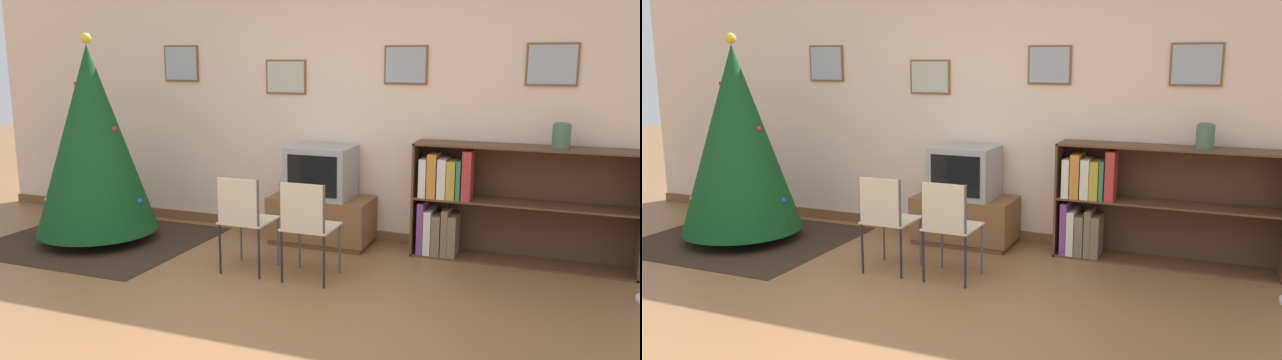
{
  "view_description": "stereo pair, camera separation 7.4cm",
  "coord_description": "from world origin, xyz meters",
  "views": [
    {
      "loc": [
        2.01,
        -3.1,
        1.76
      ],
      "look_at": [
        0.22,
        1.43,
        0.81
      ],
      "focal_mm": 35.0,
      "sensor_mm": 36.0,
      "label": 1
    },
    {
      "loc": [
        2.08,
        -3.07,
        1.76
      ],
      "look_at": [
        0.22,
        1.43,
        0.81
      ],
      "focal_mm": 35.0,
      "sensor_mm": 36.0,
      "label": 2
    }
  ],
  "objects": [
    {
      "name": "area_rug",
      "position": [
        -2.17,
        1.58,
        0.0
      ],
      "size": [
        1.98,
        1.72,
        0.01
      ],
      "color": "#332319",
      "rests_on": "ground_plane"
    },
    {
      "name": "ground_plane",
      "position": [
        0.0,
        0.0,
        0.0
      ],
      "size": [
        24.0,
        24.0,
        0.0
      ],
      "primitive_type": "plane",
      "color": "brown"
    },
    {
      "name": "folding_chair_right",
      "position": [
        0.17,
        1.28,
        0.47
      ],
      "size": [
        0.4,
        0.4,
        0.82
      ],
      "color": "beige",
      "rests_on": "ground_plane"
    },
    {
      "name": "television",
      "position": [
        -0.11,
        2.31,
        0.7
      ],
      "size": [
        0.59,
        0.49,
        0.49
      ],
      "color": "#9E9E99",
      "rests_on": "tv_console"
    },
    {
      "name": "wall_back",
      "position": [
        0.0,
        2.63,
        1.35
      ],
      "size": [
        8.54,
        0.11,
        2.7
      ],
      "color": "beige",
      "rests_on": "ground_plane"
    },
    {
      "name": "folding_chair_left",
      "position": [
        -0.39,
        1.28,
        0.47
      ],
      "size": [
        0.4,
        0.4,
        0.82
      ],
      "color": "beige",
      "rests_on": "ground_plane"
    },
    {
      "name": "bookshelf",
      "position": [
        1.37,
        2.4,
        0.51
      ],
      "size": [
        1.87,
        0.36,
        1.03
      ],
      "color": "brown",
      "rests_on": "ground_plane"
    },
    {
      "name": "tv_console",
      "position": [
        -0.11,
        2.31,
        0.23
      ],
      "size": [
        0.97,
        0.5,
        0.46
      ],
      "color": "brown",
      "rests_on": "ground_plane"
    },
    {
      "name": "christmas_tree",
      "position": [
        -2.17,
        1.58,
        0.99
      ],
      "size": [
        1.13,
        1.13,
        1.98
      ],
      "color": "maroon",
      "rests_on": "area_rug"
    },
    {
      "name": "vase",
      "position": [
        1.99,
        2.37,
        1.14
      ],
      "size": [
        0.15,
        0.15,
        0.21
      ],
      "color": "#47664C",
      "rests_on": "bookshelf"
    }
  ]
}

